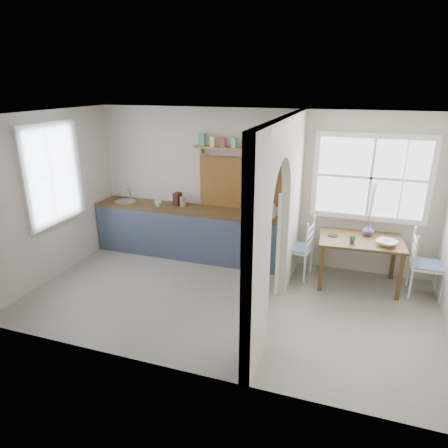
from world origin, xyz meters
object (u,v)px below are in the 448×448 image
(chair_left, at_px, (296,247))
(vase, at_px, (368,230))
(kettle, at_px, (272,211))
(chair_right, at_px, (427,264))
(dining_table, at_px, (359,262))

(chair_left, xyz_separation_m, vase, (1.05, 0.16, 0.35))
(kettle, distance_m, vase, 1.52)
(chair_right, relative_size, kettle, 4.15)
(chair_right, relative_size, vase, 5.57)
(chair_left, bearing_deg, vase, 105.99)
(kettle, xyz_separation_m, vase, (1.51, 0.03, -0.17))
(chair_right, distance_m, kettle, 2.42)
(chair_left, xyz_separation_m, chair_right, (1.90, -0.04, -0.01))
(dining_table, height_order, chair_left, chair_left)
(chair_left, bearing_deg, kettle, -99.09)
(chair_left, relative_size, kettle, 4.19)
(chair_left, distance_m, kettle, 0.71)
(chair_right, bearing_deg, kettle, 86.77)
(dining_table, relative_size, chair_left, 1.23)
(chair_right, bearing_deg, chair_left, 89.78)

